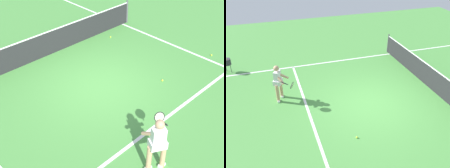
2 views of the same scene
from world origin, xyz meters
The scene contains 7 objects.
ground_plane centered at (0.00, 0.00, 0.00)m, with size 24.54×24.54×0.00m, color #4C9342.
service_line_marking centered at (0.00, -2.52, 0.00)m, with size 8.23×0.10×0.01m, color white.
sideline_left_marking centered at (-4.12, 0.00, 0.00)m, with size 0.10×16.88×0.01m, color white.
court_net centered at (0.00, 2.98, 0.50)m, with size 8.91×0.08×1.06m.
tennis_player centered at (-1.37, -3.44, 0.85)m, with size 1.05×0.81×1.55m.
tennis_ball_near centered at (1.72, -1.26, 0.03)m, with size 0.07×0.07×0.07m, color #D1E533.
ball_hopper centered at (-4.55, -5.62, 0.55)m, with size 0.36×0.36×0.74m.
Camera 2 is at (7.52, -3.73, 5.94)m, focal length 40.22 mm.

